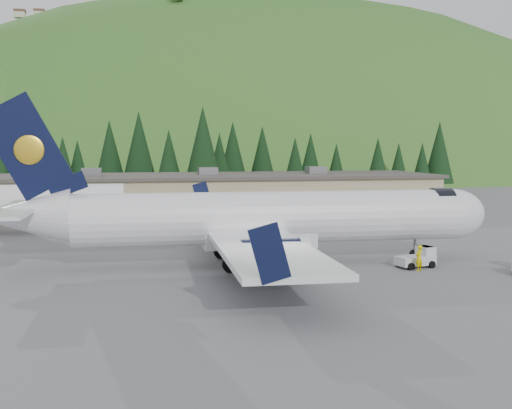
% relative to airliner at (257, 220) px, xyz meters
% --- Properties ---
extents(ground, '(600.00, 600.00, 0.00)m').
position_rel_airliner_xyz_m(ground, '(1.12, -0.03, -3.39)').
color(ground, slate).
extents(airliner, '(38.27, 35.84, 12.72)m').
position_rel_airliner_xyz_m(airliner, '(0.00, 0.00, 0.00)').
color(airliner, white).
rests_on(airliner, ground).
extents(baggage_tug_a, '(3.09, 2.22, 1.52)m').
position_rel_airliner_xyz_m(baggage_tug_a, '(11.43, -3.47, -2.71)').
color(baggage_tug_a, silver).
rests_on(baggage_tug_a, ground).
extents(terminal_building, '(71.00, 17.00, 6.10)m').
position_rel_airliner_xyz_m(terminal_building, '(-3.89, 37.97, -0.77)').
color(terminal_building, tan).
rests_on(terminal_building, ground).
extents(ramp_worker, '(0.82, 0.77, 1.88)m').
position_rel_airliner_xyz_m(ramp_worker, '(10.82, -4.87, -2.45)').
color(ramp_worker, '#DFC700').
rests_on(ramp_worker, ground).
extents(tree_line, '(111.69, 18.13, 14.28)m').
position_rel_airliner_xyz_m(tree_line, '(-8.15, 61.62, 3.72)').
color(tree_line, black).
rests_on(tree_line, ground).
extents(hills, '(614.00, 330.00, 300.00)m').
position_rel_airliner_xyz_m(hills, '(54.46, 207.35, -86.19)').
color(hills, '#25661F').
rests_on(hills, ground).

